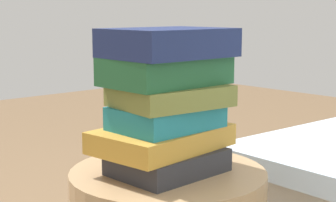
{
  "coord_description": "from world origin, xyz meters",
  "views": [
    {
      "loc": [
        0.8,
        0.88,
        0.85
      ],
      "look_at": [
        0.0,
        0.0,
        0.65
      ],
      "focal_mm": 57.73,
      "sensor_mm": 36.0,
      "label": 1
    }
  ],
  "objects_px": {
    "book_olive": "(172,95)",
    "book_teal": "(165,117)",
    "book_forest": "(165,71)",
    "book_charcoal": "(168,162)",
    "book_ochre": "(162,138)",
    "book_navy": "(168,43)"
  },
  "relations": [
    {
      "from": "book_charcoal",
      "to": "book_olive",
      "type": "bearing_deg",
      "value": -167.4
    },
    {
      "from": "book_ochre",
      "to": "book_teal",
      "type": "height_order",
      "value": "book_teal"
    },
    {
      "from": "book_olive",
      "to": "book_teal",
      "type": "bearing_deg",
      "value": -45.0
    },
    {
      "from": "book_ochre",
      "to": "book_navy",
      "type": "xyz_separation_m",
      "value": [
        -0.01,
        0.01,
        0.22
      ]
    },
    {
      "from": "book_ochre",
      "to": "book_navy",
      "type": "bearing_deg",
      "value": 150.75
    },
    {
      "from": "book_ochre",
      "to": "book_olive",
      "type": "bearing_deg",
      "value": 122.78
    },
    {
      "from": "book_ochre",
      "to": "book_olive",
      "type": "height_order",
      "value": "book_olive"
    },
    {
      "from": "book_teal",
      "to": "book_ochre",
      "type": "bearing_deg",
      "value": -53.32
    },
    {
      "from": "book_navy",
      "to": "book_teal",
      "type": "bearing_deg",
      "value": -4.34
    },
    {
      "from": "book_teal",
      "to": "book_forest",
      "type": "bearing_deg",
      "value": -144.43
    },
    {
      "from": "book_charcoal",
      "to": "book_ochre",
      "type": "distance_m",
      "value": 0.05
    },
    {
      "from": "book_teal",
      "to": "book_olive",
      "type": "bearing_deg",
      "value": 127.3
    },
    {
      "from": "book_charcoal",
      "to": "book_navy",
      "type": "distance_m",
      "value": 0.27
    },
    {
      "from": "book_olive",
      "to": "book_charcoal",
      "type": "bearing_deg",
      "value": 20.62
    },
    {
      "from": "book_ochre",
      "to": "book_forest",
      "type": "bearing_deg",
      "value": 168.94
    },
    {
      "from": "book_teal",
      "to": "book_forest",
      "type": "relative_size",
      "value": 0.87
    },
    {
      "from": "book_charcoal",
      "to": "book_ochre",
      "type": "xyz_separation_m",
      "value": [
        -0.0,
        -0.02,
        0.05
      ]
    },
    {
      "from": "book_olive",
      "to": "book_forest",
      "type": "height_order",
      "value": "book_forest"
    },
    {
      "from": "book_teal",
      "to": "book_charcoal",
      "type": "bearing_deg",
      "value": 69.06
    },
    {
      "from": "book_charcoal",
      "to": "book_ochre",
      "type": "relative_size",
      "value": 0.79
    },
    {
      "from": "book_forest",
      "to": "book_charcoal",
      "type": "bearing_deg",
      "value": 60.66
    },
    {
      "from": "book_charcoal",
      "to": "book_olive",
      "type": "xyz_separation_m",
      "value": [
        -0.02,
        -0.0,
        0.15
      ]
    }
  ]
}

